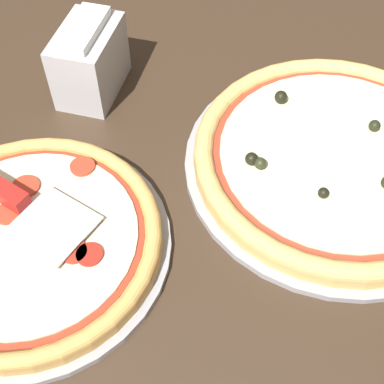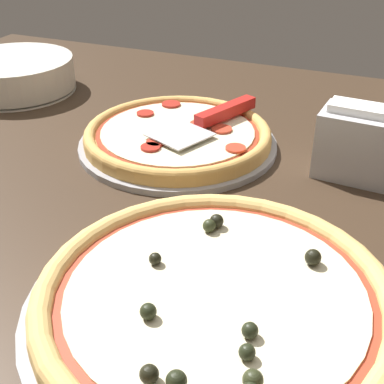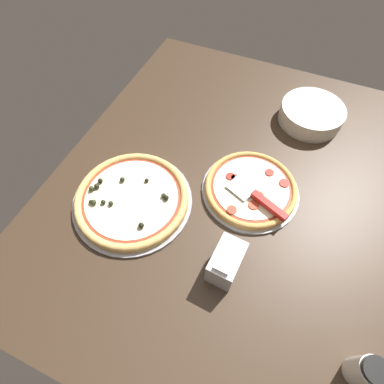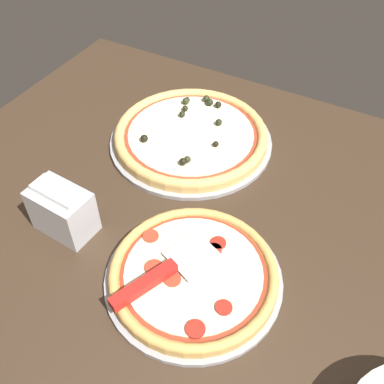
# 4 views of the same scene
# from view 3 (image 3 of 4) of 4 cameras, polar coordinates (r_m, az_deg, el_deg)

# --- Properties ---
(ground_plane) EXTENTS (1.48, 1.18, 0.04)m
(ground_plane) POSITION_cam_3_polar(r_m,az_deg,el_deg) (1.09, 6.40, 1.66)
(ground_plane) COLOR #38281C
(pizza_pan_front) EXTENTS (0.34, 0.34, 0.01)m
(pizza_pan_front) POSITION_cam_3_polar(r_m,az_deg,el_deg) (1.06, 10.98, 0.25)
(pizza_pan_front) COLOR #939399
(pizza_pan_front) RESTS_ON ground_plane
(pizza_front) EXTENTS (0.31, 0.31, 0.03)m
(pizza_front) POSITION_cam_3_polar(r_m,az_deg,el_deg) (1.04, 11.14, 0.78)
(pizza_front) COLOR tan
(pizza_front) RESTS_ON pizza_pan_front
(pizza_pan_back) EXTENTS (0.40, 0.40, 0.01)m
(pizza_pan_back) POSITION_cam_3_polar(r_m,az_deg,el_deg) (1.04, -11.23, -1.75)
(pizza_pan_back) COLOR #939399
(pizza_pan_back) RESTS_ON ground_plane
(pizza_back) EXTENTS (0.38, 0.38, 0.04)m
(pizza_back) POSITION_cam_3_polar(r_m,az_deg,el_deg) (1.02, -11.42, -1.20)
(pizza_back) COLOR #DBAD60
(pizza_back) RESTS_ON pizza_pan_back
(serving_spatula) EXTENTS (0.13, 0.22, 0.02)m
(serving_spatula) POSITION_cam_3_polar(r_m,az_deg,el_deg) (1.00, 13.36, -1.70)
(serving_spatula) COLOR silver
(serving_spatula) RESTS_ON pizza_front
(plate_stack) EXTENTS (0.25, 0.25, 0.07)m
(plate_stack) POSITION_cam_3_polar(r_m,az_deg,el_deg) (1.33, 21.76, 13.60)
(plate_stack) COLOR silver
(plate_stack) RESTS_ON ground_plane
(parmesan_shaker) EXTENTS (0.07, 0.07, 0.11)m
(parmesan_shaker) POSITION_cam_3_polar(r_m,az_deg,el_deg) (0.92, 30.18, -27.44)
(parmesan_shaker) COLOR white
(parmesan_shaker) RESTS_ON ground_plane
(napkin_holder) EXTENTS (0.13, 0.09, 0.11)m
(napkin_holder) POSITION_cam_3_polar(r_m,az_deg,el_deg) (0.88, 6.55, -13.08)
(napkin_holder) COLOR #B2B2B7
(napkin_holder) RESTS_ON ground_plane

